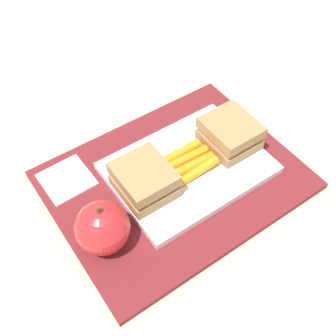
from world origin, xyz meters
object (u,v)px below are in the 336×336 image
at_px(sandwich_half_right, 144,180).
at_px(paper_napkin, 67,179).
at_px(sandwich_half_left, 230,134).
at_px(carrot_sticks_bundle, 188,162).
at_px(food_tray, 188,168).
at_px(apple, 103,228).

relative_size(sandwich_half_right, paper_napkin, 1.14).
height_order(sandwich_half_right, paper_napkin, sandwich_half_right).
height_order(sandwich_half_left, sandwich_half_right, same).
bearing_deg(paper_napkin, sandwich_half_left, 159.53).
height_order(carrot_sticks_bundle, paper_napkin, carrot_sticks_bundle).
distance_m(carrot_sticks_bundle, paper_napkin, 0.18).
height_order(food_tray, sandwich_half_right, sandwich_half_right).
relative_size(food_tray, sandwich_half_right, 2.88).
relative_size(food_tray, carrot_sticks_bundle, 2.90).
height_order(sandwich_half_left, apple, apple).
relative_size(sandwich_half_left, sandwich_half_right, 1.00).
bearing_deg(apple, food_tray, -167.98).
distance_m(sandwich_half_left, carrot_sticks_bundle, 0.08).
bearing_deg(sandwich_half_right, carrot_sticks_bundle, -179.82).
distance_m(food_tray, sandwich_half_right, 0.08).
distance_m(sandwich_half_right, paper_napkin, 0.13).
xyz_separation_m(sandwich_half_left, apple, (0.24, 0.03, 0.00)).
distance_m(apple, paper_napkin, 0.13).
distance_m(food_tray, apple, 0.17).
bearing_deg(apple, carrot_sticks_bundle, -167.88).
xyz_separation_m(sandwich_half_right, apple, (0.09, 0.03, 0.00)).
xyz_separation_m(food_tray, carrot_sticks_bundle, (0.00, -0.00, 0.01)).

